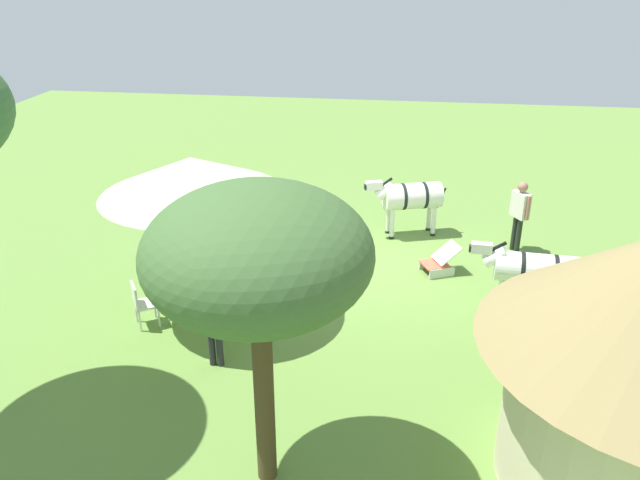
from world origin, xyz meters
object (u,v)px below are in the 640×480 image
(shade_umbrella, at_px, (192,176))
(zebra_toward_hut, at_px, (410,197))
(guest_behind_table, at_px, (213,317))
(acacia_tree_behind_hut, at_px, (258,256))
(patio_chair_east_end, at_px, (218,262))
(patio_dining_table, at_px, (201,283))
(guest_beside_umbrella, at_px, (225,230))
(patio_chair_near_lawn, at_px, (141,302))
(patio_chair_west_end, at_px, (246,307))
(striped_lounge_chair, at_px, (439,262))
(zebra_by_umbrella, at_px, (534,269))
(standing_watcher, at_px, (520,210))
(zebra_nearest_camera, at_px, (279,196))

(shade_umbrella, xyz_separation_m, zebra_toward_hut, (-3.99, -4.43, -1.83))
(guest_behind_table, xyz_separation_m, acacia_tree_behind_hut, (-1.43, 2.39, 2.38))
(patio_chair_east_end, distance_m, zebra_toward_hut, 5.18)
(patio_dining_table, distance_m, guest_beside_umbrella, 1.96)
(patio_chair_near_lawn, xyz_separation_m, guest_behind_table, (-1.76, 1.04, 0.44))
(patio_chair_west_end, relative_size, patio_chair_east_end, 1.00)
(striped_lounge_chair, distance_m, acacia_tree_behind_hut, 7.60)
(zebra_by_umbrella, bearing_deg, zebra_toward_hut, 38.66)
(shade_umbrella, relative_size, striped_lounge_chair, 3.62)
(zebra_by_umbrella, distance_m, acacia_tree_behind_hut, 6.94)
(standing_watcher, height_order, zebra_toward_hut, standing_watcher)
(acacia_tree_behind_hut, bearing_deg, patio_chair_west_end, -71.62)
(guest_behind_table, height_order, striped_lounge_chair, guest_behind_table)
(patio_chair_east_end, bearing_deg, patio_chair_west_end, 120.54)
(zebra_toward_hut, relative_size, acacia_tree_behind_hut, 0.48)
(patio_dining_table, distance_m, zebra_by_umbrella, 6.48)
(patio_chair_west_end, xyz_separation_m, guest_behind_table, (0.26, 1.12, 0.44))
(zebra_nearest_camera, bearing_deg, patio_chair_east_end, 175.94)
(patio_chair_west_end, xyz_separation_m, striped_lounge_chair, (-3.67, -2.97, -0.26))
(guest_beside_umbrella, bearing_deg, patio_chair_near_lawn, -7.52)
(patio_chair_east_end, xyz_separation_m, zebra_toward_hut, (-4.00, -3.25, 0.49))
(guest_beside_umbrella, xyz_separation_m, zebra_toward_hut, (-4.05, -2.50, 0.05))
(shade_umbrella, xyz_separation_m, guest_behind_table, (-0.77, 1.69, -1.88))
(patio_chair_east_end, bearing_deg, zebra_nearest_camera, -105.37)
(guest_behind_table, height_order, zebra_by_umbrella, guest_behind_table)
(zebra_by_umbrella, bearing_deg, patio_dining_table, 102.16)
(standing_watcher, distance_m, striped_lounge_chair, 2.45)
(striped_lounge_chair, xyz_separation_m, zebra_nearest_camera, (3.95, -1.60, 0.78))
(standing_watcher, bearing_deg, zebra_toward_hut, 45.69)
(guest_beside_umbrella, relative_size, zebra_nearest_camera, 0.69)
(patio_chair_west_end, bearing_deg, striped_lounge_chair, -22.47)
(striped_lounge_chair, bearing_deg, patio_dining_table, 92.35)
(patio_chair_east_end, bearing_deg, zebra_toward_hut, -141.25)
(patio_chair_near_lawn, distance_m, zebra_nearest_camera, 4.99)
(shade_umbrella, height_order, zebra_nearest_camera, shade_umbrella)
(shade_umbrella, distance_m, patio_dining_table, 2.20)
(striped_lounge_chair, distance_m, zebra_nearest_camera, 4.33)
(patio_chair_west_end, bearing_deg, zebra_by_umbrella, -46.24)
(guest_beside_umbrella, height_order, zebra_toward_hut, guest_beside_umbrella)
(patio_chair_east_end, height_order, striped_lounge_chair, patio_chair_east_end)
(patio_dining_table, relative_size, patio_chair_west_end, 1.47)
(guest_beside_umbrella, relative_size, guest_behind_table, 0.99)
(standing_watcher, distance_m, zebra_nearest_camera, 5.80)
(shade_umbrella, relative_size, patio_chair_near_lawn, 3.79)
(zebra_by_umbrella, bearing_deg, standing_watcher, 1.59)
(patio_chair_west_end, relative_size, zebra_toward_hut, 0.44)
(zebra_nearest_camera, bearing_deg, patio_chair_near_lawn, 170.46)
(zebra_nearest_camera, bearing_deg, guest_behind_table, -168.82)
(patio_chair_near_lawn, relative_size, zebra_toward_hut, 0.44)
(shade_umbrella, xyz_separation_m, patio_dining_table, (0.00, -0.00, -2.20))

